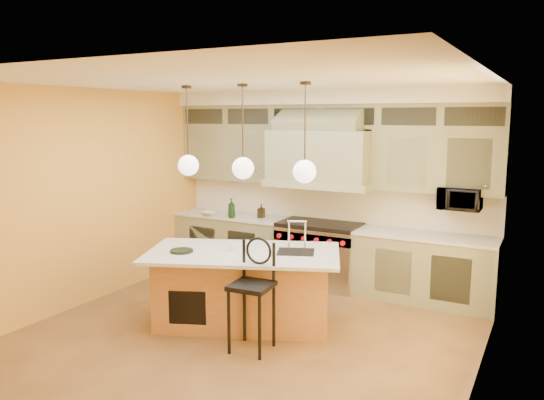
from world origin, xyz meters
The scene contains 18 objects.
floor centered at (0.00, 0.00, 0.00)m, with size 5.00×5.00×0.00m, color brown.
ceiling centered at (0.00, 0.00, 2.90)m, with size 5.00×5.00×0.00m, color white.
wall_back centered at (0.00, 2.50, 1.45)m, with size 5.00×5.00×0.00m, color gold.
wall_front centered at (0.00, -2.50, 1.45)m, with size 5.00×5.00×0.00m, color gold.
wall_left centered at (-2.50, 0.00, 1.45)m, with size 5.00×5.00×0.00m, color gold.
wall_right centered at (2.50, 0.00, 1.45)m, with size 5.00×5.00×0.00m, color gold.
back_cabinetry centered at (0.00, 2.23, 1.43)m, with size 5.00×0.77×2.90m.
range centered at (0.00, 2.14, 0.49)m, with size 1.20×0.74×0.96m.
kitchen_island centered at (-0.21, 0.31, 0.47)m, with size 2.58×1.99×1.35m.
counter_stool centered at (0.25, -0.27, 0.70)m, with size 0.46×0.46×1.22m.
microwave centered at (1.95, 2.25, 1.45)m, with size 0.54×0.37×0.30m, color black.
oil_bottle_a centered at (-1.42, 1.92, 1.10)m, with size 0.12×0.12×0.31m, color black.
oil_bottle_b centered at (-1.01, 2.15, 1.05)m, with size 0.10×0.10×0.22m, color black.
fruit_bowl centered at (-1.84, 1.92, 0.97)m, with size 0.25×0.25×0.06m, color silver.
cup centered at (-0.36, 0.25, 0.96)m, with size 0.09×0.09×0.08m, color white.
pendant_left centered at (-1.02, 0.31, 1.95)m, with size 0.26×0.26×1.11m.
pendant_center centered at (-0.22, 0.31, 1.95)m, with size 0.26×0.26×1.11m.
pendant_right centered at (0.58, 0.31, 1.95)m, with size 0.26×0.26×1.11m.
Camera 1 is at (3.04, -5.02, 2.53)m, focal length 35.00 mm.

